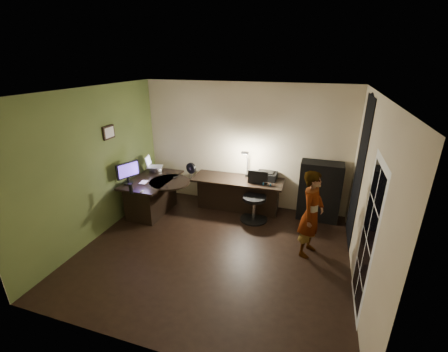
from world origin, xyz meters
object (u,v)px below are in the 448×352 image
(desk_right, at_px, (238,194))
(cabinet, at_px, (319,191))
(monitor, at_px, (128,176))
(person, at_px, (311,214))
(desk_left, at_px, (153,196))
(office_chair, at_px, (254,198))

(desk_right, xyz_separation_m, cabinet, (1.69, 0.14, 0.25))
(monitor, relative_size, person, 0.32)
(cabinet, distance_m, person, 1.31)
(person, bearing_deg, desk_left, 100.26)
(desk_left, distance_m, cabinet, 3.47)
(office_chair, bearing_deg, desk_left, -169.74)
(desk_right, relative_size, office_chair, 1.92)
(desk_right, distance_m, office_chair, 0.58)
(cabinet, bearing_deg, desk_right, -174.78)
(monitor, bearing_deg, person, 21.89)
(desk_left, distance_m, monitor, 0.75)
(monitor, relative_size, office_chair, 0.48)
(desk_right, bearing_deg, person, -37.70)
(desk_left, height_order, office_chair, office_chair)
(desk_right, xyz_separation_m, office_chair, (0.45, -0.34, 0.14))
(monitor, bearing_deg, cabinet, 41.56)
(desk_right, height_order, person, person)
(person, bearing_deg, monitor, 106.89)
(desk_right, bearing_deg, desk_left, -159.32)
(desk_right, bearing_deg, cabinet, 3.42)
(cabinet, distance_m, office_chair, 1.33)
(desk_left, height_order, person, person)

